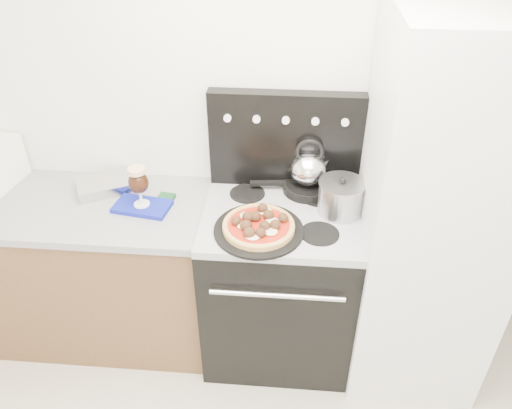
# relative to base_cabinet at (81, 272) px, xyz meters

# --- Properties ---
(room_shell) EXTENTS (3.52, 3.01, 2.52)m
(room_shell) POSITION_rel_base_cabinet_xyz_m (1.02, -0.91, 0.82)
(room_shell) COLOR beige
(room_shell) RESTS_ON ground
(base_cabinet) EXTENTS (1.45, 0.60, 0.86)m
(base_cabinet) POSITION_rel_base_cabinet_xyz_m (0.00, 0.00, 0.00)
(base_cabinet) COLOR brown
(base_cabinet) RESTS_ON ground
(countertop) EXTENTS (1.48, 0.63, 0.04)m
(countertop) POSITION_rel_base_cabinet_xyz_m (0.00, 0.00, 0.45)
(countertop) COLOR #949598
(countertop) RESTS_ON base_cabinet
(stove_body) EXTENTS (0.76, 0.65, 0.88)m
(stove_body) POSITION_rel_base_cabinet_xyz_m (1.10, -0.02, 0.01)
(stove_body) COLOR black
(stove_body) RESTS_ON ground
(cooktop) EXTENTS (0.76, 0.65, 0.04)m
(cooktop) POSITION_rel_base_cabinet_xyz_m (1.10, -0.02, 0.47)
(cooktop) COLOR #ADADB2
(cooktop) RESTS_ON stove_body
(backguard) EXTENTS (0.76, 0.08, 0.50)m
(backguard) POSITION_rel_base_cabinet_xyz_m (1.10, 0.25, 0.74)
(backguard) COLOR black
(backguard) RESTS_ON cooktop
(fridge) EXTENTS (0.64, 0.68, 1.90)m
(fridge) POSITION_rel_base_cabinet_xyz_m (1.80, -0.05, 0.52)
(fridge) COLOR silver
(fridge) RESTS_ON ground
(foil_sheet) EXTENTS (0.34, 0.31, 0.06)m
(foil_sheet) POSITION_rel_base_cabinet_xyz_m (0.18, 0.14, 0.50)
(foil_sheet) COLOR silver
(foil_sheet) RESTS_ON countertop
(oven_mitt) EXTENTS (0.29, 0.20, 0.02)m
(oven_mitt) POSITION_rel_base_cabinet_xyz_m (0.42, -0.02, 0.48)
(oven_mitt) COLOR #121CA0
(oven_mitt) RESTS_ON countertop
(beer_glass) EXTENTS (0.12, 0.12, 0.21)m
(beer_glass) POSITION_rel_base_cabinet_xyz_m (0.42, -0.02, 0.60)
(beer_glass) COLOR black
(beer_glass) RESTS_ON oven_mitt
(pizza_pan) EXTENTS (0.50, 0.50, 0.01)m
(pizza_pan) POSITION_rel_base_cabinet_xyz_m (1.01, -0.18, 0.50)
(pizza_pan) COLOR black
(pizza_pan) RESTS_ON cooktop
(pizza) EXTENTS (0.40, 0.40, 0.05)m
(pizza) POSITION_rel_base_cabinet_xyz_m (1.01, -0.18, 0.53)
(pizza) COLOR tan
(pizza) RESTS_ON pizza_pan
(skillet) EXTENTS (0.27, 0.27, 0.04)m
(skillet) POSITION_rel_base_cabinet_xyz_m (1.23, 0.18, 0.51)
(skillet) COLOR black
(skillet) RESTS_ON cooktop
(tea_kettle) EXTENTS (0.23, 0.23, 0.21)m
(tea_kettle) POSITION_rel_base_cabinet_xyz_m (1.23, 0.18, 0.64)
(tea_kettle) COLOR silver
(tea_kettle) RESTS_ON skillet
(stock_pot) EXTENTS (0.23, 0.23, 0.16)m
(stock_pot) POSITION_rel_base_cabinet_xyz_m (1.38, 0.01, 0.57)
(stock_pot) COLOR #ADACB3
(stock_pot) RESTS_ON cooktop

